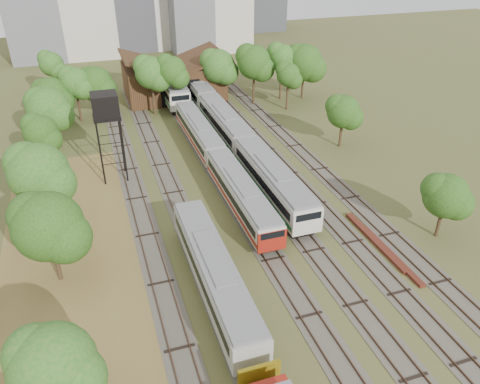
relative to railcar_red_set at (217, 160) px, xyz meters
name	(u,v)px	position (x,y,z in m)	size (l,w,h in m)	color
ground	(354,340)	(2.00, -27.98, -1.76)	(240.00, 240.00, 0.00)	#475123
dry_grass_patch	(87,321)	(-16.00, -19.98, -1.74)	(14.00, 60.00, 0.04)	brown
tracks	(236,182)	(1.33, -2.98, -1.71)	(24.60, 80.00, 0.19)	#4C473D
railcar_red_set	(217,160)	(0.00, 0.00, 0.00)	(2.69, 34.58, 3.32)	black
railcar_green_set	(225,124)	(4.00, 9.96, 0.24)	(3.06, 52.08, 3.78)	black
railcar_rear	(170,88)	(0.00, 27.96, 0.39)	(3.28, 16.08, 4.07)	black
old_grey_coach	(214,273)	(-6.00, -19.83, 0.12)	(2.78, 18.00, 3.43)	black
water_tower	(105,108)	(-11.67, 2.67, 6.80)	(2.93, 2.93, 10.15)	black
rail_pile_near	(375,241)	(10.00, -18.19, -1.59)	(0.65, 9.70, 0.32)	#5C261A
rail_pile_far	(391,254)	(10.20, -20.40, -1.61)	(0.57, 9.05, 0.29)	#5C261A
maintenance_shed	(174,80)	(1.00, 30.00, 1.16)	(16.45, 11.55, 7.58)	#352113
tree_band_left	(49,169)	(-17.98, -3.57, 3.38)	(7.38, 76.83, 8.91)	#382616
tree_band_far	(211,69)	(5.78, 22.91, 4.40)	(41.37, 8.43, 9.56)	#382616
tree_band_right	(354,123)	(16.87, -1.56, 3.10)	(5.74, 40.81, 7.42)	#382616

